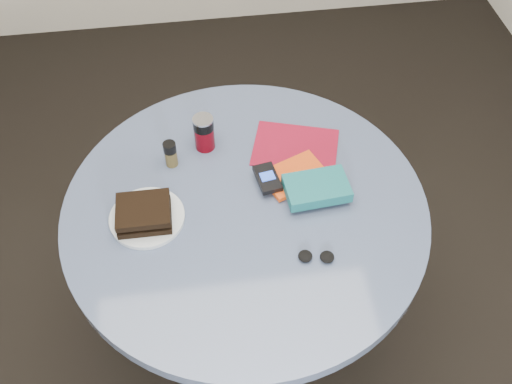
{
  "coord_description": "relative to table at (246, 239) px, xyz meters",
  "views": [
    {
      "loc": [
        -0.1,
        -0.95,
        1.98
      ],
      "look_at": [
        0.03,
        0.0,
        0.8
      ],
      "focal_mm": 40.0,
      "sensor_mm": 36.0,
      "label": 1
    }
  ],
  "objects": [
    {
      "name": "sandwich",
      "position": [
        -0.27,
        -0.02,
        0.2
      ],
      "size": [
        0.14,
        0.12,
        0.05
      ],
      "color": "black",
      "rests_on": "plate"
    },
    {
      "name": "plate",
      "position": [
        -0.27,
        -0.01,
        0.17
      ],
      "size": [
        0.26,
        0.26,
        0.01
      ],
      "primitive_type": "cylinder",
      "rotation": [
        0.0,
        0.0,
        -0.37
      ],
      "color": "silver",
      "rests_on": "table"
    },
    {
      "name": "soda_can",
      "position": [
        -0.09,
        0.24,
        0.22
      ],
      "size": [
        0.07,
        0.07,
        0.11
      ],
      "color": "#5B040E",
      "rests_on": "table"
    },
    {
      "name": "magazine",
      "position": [
        0.18,
        0.19,
        0.17
      ],
      "size": [
        0.29,
        0.25,
        0.0
      ],
      "primitive_type": "cube",
      "rotation": [
        0.0,
        0.0,
        -0.3
      ],
      "color": "maroon",
      "rests_on": "table"
    },
    {
      "name": "novel",
      "position": [
        0.2,
        0.0,
        0.2
      ],
      "size": [
        0.18,
        0.12,
        0.03
      ],
      "primitive_type": "cube",
      "rotation": [
        0.0,
        0.0,
        0.08
      ],
      "color": "#13565C",
      "rests_on": "red_book"
    },
    {
      "name": "pepper_grinder",
      "position": [
        -0.19,
        0.18,
        0.21
      ],
      "size": [
        0.05,
        0.05,
        0.08
      ],
      "color": "#483D1E",
      "rests_on": "table"
    },
    {
      "name": "ground",
      "position": [
        0.0,
        0.0,
        -0.59
      ],
      "size": [
        4.0,
        4.0,
        0.0
      ],
      "primitive_type": "plane",
      "color": "black",
      "rests_on": "ground"
    },
    {
      "name": "mp3_player",
      "position": [
        0.07,
        0.06,
        0.19
      ],
      "size": [
        0.07,
        0.11,
        0.02
      ],
      "color": "black",
      "rests_on": "red_book"
    },
    {
      "name": "headphones",
      "position": [
        0.16,
        -0.2,
        0.17
      ],
      "size": [
        0.1,
        0.05,
        0.02
      ],
      "color": "black",
      "rests_on": "table"
    },
    {
      "name": "table",
      "position": [
        0.0,
        0.0,
        0.0
      ],
      "size": [
        1.0,
        1.0,
        0.75
      ],
      "color": "black",
      "rests_on": "ground"
    },
    {
      "name": "red_book",
      "position": [
        0.15,
        0.08,
        0.17
      ],
      "size": [
        0.2,
        0.17,
        0.01
      ],
      "primitive_type": "cube",
      "rotation": [
        0.0,
        0.0,
        0.39
      ],
      "color": "#CA4010",
      "rests_on": "magazine"
    }
  ]
}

